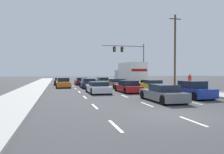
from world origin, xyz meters
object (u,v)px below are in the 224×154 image
object	(u,v)px
car_tan	(117,84)
box_truck	(130,73)
car_orange	(63,83)
car_blue	(192,90)
car_black	(60,81)
car_red	(128,87)
traffic_signal_mast	(127,53)
utility_pole_mid	(175,50)
pedestrian_near_corner	(190,81)
car_maroon	(81,81)
car_gray	(163,94)
car_green	(102,81)
car_navy	(88,84)
car_yellow	(152,85)
car_white	(98,88)

from	to	relation	value
car_tan	box_truck	bearing A→B (deg)	53.08
car_orange	car_blue	size ratio (longest dim) A/B	1.06
car_black	car_red	world-z (taller)	car_red
car_black	car_orange	bearing A→B (deg)	-86.86
traffic_signal_mast	utility_pole_mid	bearing A→B (deg)	-71.89
car_tan	pedestrian_near_corner	bearing A→B (deg)	-40.77
car_maroon	utility_pole_mid	distance (m)	15.30
car_orange	box_truck	world-z (taller)	box_truck
car_tan	utility_pole_mid	xyz separation A→B (m)	(9.04, 1.07, 4.75)
utility_pole_mid	pedestrian_near_corner	distance (m)	8.50
car_red	car_gray	distance (m)	7.34
car_gray	pedestrian_near_corner	distance (m)	10.44
car_orange	traffic_signal_mast	bearing A→B (deg)	38.64
car_black	traffic_signal_mast	size ratio (longest dim) A/B	0.50
car_green	box_truck	world-z (taller)	box_truck
car_navy	car_gray	world-z (taller)	car_navy
traffic_signal_mast	car_green	bearing A→B (deg)	-140.31
pedestrian_near_corner	box_truck	bearing A→B (deg)	109.77
car_navy	utility_pole_mid	xyz separation A→B (m)	(12.67, 0.31, 4.75)
car_maroon	box_truck	size ratio (longest dim) A/B	0.52
car_red	car_black	bearing A→B (deg)	114.11
car_yellow	car_orange	bearing A→B (deg)	146.17
car_maroon	car_gray	world-z (taller)	car_gray
traffic_signal_mast	car_black	bearing A→B (deg)	-164.13
car_blue	car_green	bearing A→B (deg)	99.89
car_black	car_red	size ratio (longest dim) A/B	0.93
car_tan	box_truck	size ratio (longest dim) A/B	0.58
car_red	car_navy	bearing A→B (deg)	114.48
car_tan	traffic_signal_mast	world-z (taller)	traffic_signal_mast
pedestrian_near_corner	car_gray	bearing A→B (deg)	-133.04
car_white	car_blue	xyz separation A→B (m)	(6.59, -5.85, 0.09)
car_gray	car_black	bearing A→B (deg)	107.26
car_orange	utility_pole_mid	world-z (taller)	utility_pole_mid
car_navy	car_gray	size ratio (longest dim) A/B	1.02
car_gray	box_truck	bearing A→B (deg)	79.13
car_gray	pedestrian_near_corner	size ratio (longest dim) A/B	2.56
car_orange	car_gray	bearing A→B (deg)	-67.76
car_tan	pedestrian_near_corner	size ratio (longest dim) A/B	2.68
car_black	car_navy	world-z (taller)	car_navy
car_blue	traffic_signal_mast	bearing A→B (deg)	84.43
car_green	pedestrian_near_corner	world-z (taller)	pedestrian_near_corner
car_navy	utility_pole_mid	bearing A→B (deg)	1.40
car_blue	traffic_signal_mast	xyz separation A→B (m)	(2.39, 24.50, 4.99)
car_gray	car_blue	xyz separation A→B (m)	(3.20, 1.33, 0.06)
car_tan	car_white	bearing A→B (deg)	-119.29
car_red	utility_pole_mid	distance (m)	12.88
car_yellow	traffic_signal_mast	distance (m)	17.31
car_white	car_tan	world-z (taller)	car_tan
utility_pole_mid	car_blue	bearing A→B (deg)	-114.39
car_tan	car_red	distance (m)	6.27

